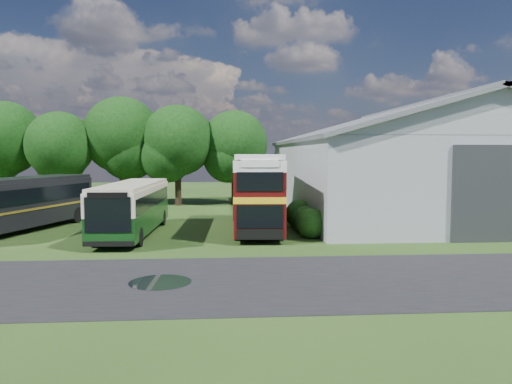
{
  "coord_description": "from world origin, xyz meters",
  "views": [
    {
      "loc": [
        0.59,
        -20.48,
        4.54
      ],
      "look_at": [
        2.71,
        8.0,
        2.35
      ],
      "focal_mm": 35.0,
      "sensor_mm": 36.0,
      "label": 1
    }
  ],
  "objects": [
    {
      "name": "ground",
      "position": [
        0.0,
        0.0,
        0.0
      ],
      "size": [
        120.0,
        120.0,
        0.0
      ],
      "primitive_type": "plane",
      "color": "#193410",
      "rests_on": "ground"
    },
    {
      "name": "asphalt_road",
      "position": [
        3.0,
        -3.0,
        0.0
      ],
      "size": [
        60.0,
        8.0,
        0.02
      ],
      "primitive_type": "cube",
      "color": "black",
      "rests_on": "ground"
    },
    {
      "name": "puddle",
      "position": [
        -1.5,
        -3.0,
        0.0
      ],
      "size": [
        2.2,
        2.2,
        0.01
      ],
      "primitive_type": "cylinder",
      "color": "black",
      "rests_on": "ground"
    },
    {
      "name": "storage_shed",
      "position": [
        15.0,
        15.98,
        4.17
      ],
      "size": [
        18.8,
        24.8,
        8.15
      ],
      "color": "gray",
      "rests_on": "ground"
    },
    {
      "name": "tree_left_a",
      "position": [
        -18.0,
        24.5,
        5.87
      ],
      "size": [
        6.46,
        6.46,
        9.12
      ],
      "color": "black",
      "rests_on": "ground"
    },
    {
      "name": "tree_left_b",
      "position": [
        -13.0,
        23.5,
        5.25
      ],
      "size": [
        5.78,
        5.78,
        8.16
      ],
      "color": "black",
      "rests_on": "ground"
    },
    {
      "name": "tree_mid",
      "position": [
        -8.0,
        24.8,
        6.18
      ],
      "size": [
        6.8,
        6.8,
        9.6
      ],
      "color": "black",
      "rests_on": "ground"
    },
    {
      "name": "tree_right_a",
      "position": [
        -3.0,
        23.8,
        5.69
      ],
      "size": [
        6.26,
        6.26,
        8.83
      ],
      "color": "black",
      "rests_on": "ground"
    },
    {
      "name": "tree_right_b",
      "position": [
        2.0,
        24.6,
        5.44
      ],
      "size": [
        5.98,
        5.98,
        8.45
      ],
      "color": "black",
      "rests_on": "ground"
    },
    {
      "name": "shrub_front",
      "position": [
        5.6,
        6.0,
        0.0
      ],
      "size": [
        1.7,
        1.7,
        1.7
      ],
      "primitive_type": "sphere",
      "color": "#194714",
      "rests_on": "ground"
    },
    {
      "name": "shrub_mid",
      "position": [
        5.6,
        8.0,
        0.0
      ],
      "size": [
        1.6,
        1.6,
        1.6
      ],
      "primitive_type": "sphere",
      "color": "#194714",
      "rests_on": "ground"
    },
    {
      "name": "shrub_back",
      "position": [
        5.6,
        10.0,
        0.0
      ],
      "size": [
        1.8,
        1.8,
        1.8
      ],
      "primitive_type": "sphere",
      "color": "#194714",
      "rests_on": "ground"
    },
    {
      "name": "bus_green_single",
      "position": [
        -4.24,
        7.75,
        1.55
      ],
      "size": [
        2.9,
        10.67,
        2.92
      ],
      "rotation": [
        0.0,
        0.0,
        -0.04
      ],
      "color": "black",
      "rests_on": "ground"
    },
    {
      "name": "bus_maroon_double",
      "position": [
        2.86,
        9.01,
        2.25
      ],
      "size": [
        3.19,
        10.62,
        4.51
      ],
      "rotation": [
        0.0,
        0.0,
        -0.05
      ],
      "color": "black",
      "rests_on": "ground"
    },
    {
      "name": "bus_dark_single",
      "position": [
        -11.07,
        9.41,
        1.67
      ],
      "size": [
        5.9,
        11.67,
        3.14
      ],
      "rotation": [
        0.0,
        0.0,
        -0.3
      ],
      "color": "black",
      "rests_on": "ground"
    }
  ]
}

